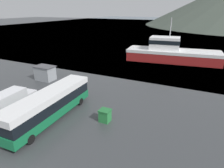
% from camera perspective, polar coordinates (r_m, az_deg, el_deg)
% --- Properties ---
extents(water_surface, '(240.00, 240.00, 0.00)m').
position_cam_1_polar(water_surface, '(150.54, 22.40, 15.15)').
color(water_surface, '#475B6B').
rests_on(water_surface, ground).
extents(tour_bus, '(3.07, 12.03, 3.15)m').
position_cam_1_polar(tour_bus, '(22.28, -17.35, -5.48)').
color(tour_bus, '#146B3D').
rests_on(tour_bus, ground).
extents(delivery_van, '(2.48, 5.71, 2.50)m').
position_cam_1_polar(delivery_van, '(25.95, -26.51, -4.12)').
color(delivery_van, silver).
rests_on(delivery_van, ground).
extents(fishing_boat, '(20.66, 8.50, 9.38)m').
position_cam_1_polar(fishing_boat, '(47.04, 16.54, 8.66)').
color(fishing_boat, maroon).
rests_on(fishing_boat, water_surface).
extents(storage_bin, '(1.17, 1.10, 1.36)m').
position_cam_1_polar(storage_bin, '(21.35, -2.02, -8.98)').
color(storage_bin, '#287F3D').
rests_on(storage_bin, ground).
extents(dock_kiosk, '(3.32, 2.21, 2.37)m').
position_cam_1_polar(dock_kiosk, '(35.04, -18.57, 3.02)').
color(dock_kiosk, '#93999E').
rests_on(dock_kiosk, ground).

